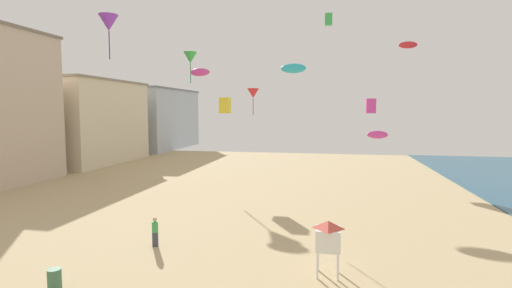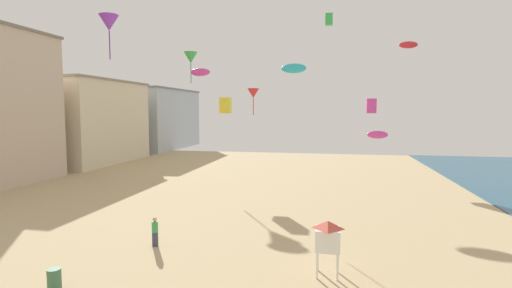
{
  "view_description": "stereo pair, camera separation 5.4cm",
  "coord_description": "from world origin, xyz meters",
  "px_view_note": "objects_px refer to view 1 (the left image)",
  "views": [
    {
      "loc": [
        6.4,
        -7.04,
        7.54
      ],
      "look_at": [
        1.64,
        17.09,
        5.36
      ],
      "focal_mm": 26.71,
      "sensor_mm": 36.0,
      "label": 1
    },
    {
      "loc": [
        6.45,
        -7.03,
        7.54
      ],
      "look_at": [
        1.64,
        17.09,
        5.36
      ],
      "focal_mm": 26.71,
      "sensor_mm": 36.0,
      "label": 2
    }
  ],
  "objects_px": {
    "kite_magenta_parafoil": "(200,72)",
    "kite_purple_delta": "(109,23)",
    "beach_trash_bin": "(54,279)",
    "lifeguard_stand": "(328,236)",
    "kite_red_delta": "(253,93)",
    "kite_cyan_parafoil": "(293,68)",
    "kite_green_box": "(329,19)",
    "kite_green_delta": "(190,58)",
    "kite_magenta_parafoil_2": "(377,135)",
    "kite_flyer": "(155,230)",
    "kite_yellow_box": "(225,105)",
    "kite_red_parafoil": "(408,45)",
    "kite_magenta_box": "(371,106)"
  },
  "relations": [
    {
      "from": "kite_magenta_parafoil",
      "to": "kite_purple_delta",
      "type": "relative_size",
      "value": 0.6
    },
    {
      "from": "kite_yellow_box",
      "to": "kite_cyan_parafoil",
      "type": "bearing_deg",
      "value": 29.61
    },
    {
      "from": "lifeguard_stand",
      "to": "kite_purple_delta",
      "type": "height_order",
      "value": "kite_purple_delta"
    },
    {
      "from": "kite_green_box",
      "to": "kite_purple_delta",
      "type": "distance_m",
      "value": 21.09
    },
    {
      "from": "kite_purple_delta",
      "to": "kite_green_delta",
      "type": "bearing_deg",
      "value": 86.86
    },
    {
      "from": "kite_cyan_parafoil",
      "to": "kite_purple_delta",
      "type": "xyz_separation_m",
      "value": [
        -14.3,
        -12.38,
        2.74
      ]
    },
    {
      "from": "kite_magenta_parafoil",
      "to": "kite_red_delta",
      "type": "bearing_deg",
      "value": -49.98
    },
    {
      "from": "beach_trash_bin",
      "to": "kite_magenta_parafoil",
      "type": "bearing_deg",
      "value": 96.18
    },
    {
      "from": "kite_magenta_parafoil_2",
      "to": "kite_green_delta",
      "type": "distance_m",
      "value": 30.18
    },
    {
      "from": "kite_cyan_parafoil",
      "to": "kite_red_delta",
      "type": "bearing_deg",
      "value": -101.21
    },
    {
      "from": "beach_trash_bin",
      "to": "kite_red_delta",
      "type": "xyz_separation_m",
      "value": [
        4.99,
        17.35,
        8.49
      ]
    },
    {
      "from": "kite_green_delta",
      "to": "kite_magenta_parafoil_2",
      "type": "bearing_deg",
      "value": -45.22
    },
    {
      "from": "lifeguard_stand",
      "to": "kite_red_delta",
      "type": "relative_size",
      "value": 1.16
    },
    {
      "from": "lifeguard_stand",
      "to": "kite_magenta_parafoil_2",
      "type": "height_order",
      "value": "kite_magenta_parafoil_2"
    },
    {
      "from": "kite_flyer",
      "to": "kite_yellow_box",
      "type": "bearing_deg",
      "value": -56.47
    },
    {
      "from": "kite_flyer",
      "to": "kite_green_delta",
      "type": "distance_m",
      "value": 31.11
    },
    {
      "from": "lifeguard_stand",
      "to": "kite_purple_delta",
      "type": "distance_m",
      "value": 25.71
    },
    {
      "from": "beach_trash_bin",
      "to": "kite_red_parafoil",
      "type": "distance_m",
      "value": 32.8
    },
    {
      "from": "kite_green_box",
      "to": "kite_magenta_parafoil",
      "type": "bearing_deg",
      "value": -179.36
    },
    {
      "from": "lifeguard_stand",
      "to": "kite_green_box",
      "type": "distance_m",
      "value": 27.62
    },
    {
      "from": "kite_magenta_parafoil",
      "to": "kite_purple_delta",
      "type": "distance_m",
      "value": 11.86
    },
    {
      "from": "kite_magenta_parafoil_2",
      "to": "kite_red_parafoil",
      "type": "height_order",
      "value": "kite_red_parafoil"
    },
    {
      "from": "kite_flyer",
      "to": "kite_magenta_box",
      "type": "xyz_separation_m",
      "value": [
        13.91,
        26.21,
        7.13
      ]
    },
    {
      "from": "kite_red_parafoil",
      "to": "kite_cyan_parafoil",
      "type": "bearing_deg",
      "value": 157.78
    },
    {
      "from": "lifeguard_stand",
      "to": "kite_magenta_parafoil_2",
      "type": "xyz_separation_m",
      "value": [
        2.99,
        8.3,
        4.14
      ]
    },
    {
      "from": "kite_flyer",
      "to": "kite_red_delta",
      "type": "xyz_separation_m",
      "value": [
        3.15,
        11.75,
        8.02
      ]
    },
    {
      "from": "kite_magenta_parafoil",
      "to": "kite_yellow_box",
      "type": "bearing_deg",
      "value": -30.99
    },
    {
      "from": "kite_cyan_parafoil",
      "to": "kite_yellow_box",
      "type": "bearing_deg",
      "value": -150.39
    },
    {
      "from": "kite_magenta_parafoil",
      "to": "kite_green_delta",
      "type": "bearing_deg",
      "value": 119.52
    },
    {
      "from": "beach_trash_bin",
      "to": "kite_cyan_parafoil",
      "type": "height_order",
      "value": "kite_cyan_parafoil"
    },
    {
      "from": "kite_magenta_parafoil",
      "to": "kite_yellow_box",
      "type": "distance_m",
      "value": 5.42
    },
    {
      "from": "kite_flyer",
      "to": "kite_magenta_parafoil_2",
      "type": "xyz_separation_m",
      "value": [
        12.42,
        6.36,
        5.06
      ]
    },
    {
      "from": "kite_magenta_box",
      "to": "kite_cyan_parafoil",
      "type": "bearing_deg",
      "value": -158.66
    },
    {
      "from": "beach_trash_bin",
      "to": "kite_magenta_parafoil",
      "type": "relative_size",
      "value": 0.41
    },
    {
      "from": "kite_red_parafoil",
      "to": "kite_green_box",
      "type": "bearing_deg",
      "value": 158.27
    },
    {
      "from": "kite_flyer",
      "to": "beach_trash_bin",
      "type": "distance_m",
      "value": 5.91
    },
    {
      "from": "kite_magenta_box",
      "to": "kite_purple_delta",
      "type": "relative_size",
      "value": 0.45
    },
    {
      "from": "kite_magenta_parafoil_2",
      "to": "kite_yellow_box",
      "type": "distance_m",
      "value": 18.83
    },
    {
      "from": "kite_flyer",
      "to": "kite_green_box",
      "type": "height_order",
      "value": "kite_green_box"
    },
    {
      "from": "kite_magenta_parafoil_2",
      "to": "kite_green_delta",
      "type": "bearing_deg",
      "value": 134.78
    },
    {
      "from": "kite_flyer",
      "to": "kite_magenta_parafoil",
      "type": "distance_m",
      "value": 24.2
    },
    {
      "from": "kite_magenta_box",
      "to": "kite_green_delta",
      "type": "relative_size",
      "value": 0.43
    },
    {
      "from": "kite_flyer",
      "to": "kite_magenta_box",
      "type": "distance_m",
      "value": 30.52
    },
    {
      "from": "kite_cyan_parafoil",
      "to": "kite_green_delta",
      "type": "height_order",
      "value": "kite_green_delta"
    },
    {
      "from": "kite_flyer",
      "to": "kite_green_delta",
      "type": "xyz_separation_m",
      "value": [
        -8.04,
        26.98,
        13.23
      ]
    },
    {
      "from": "kite_flyer",
      "to": "kite_cyan_parafoil",
      "type": "height_order",
      "value": "kite_cyan_parafoil"
    },
    {
      "from": "beach_trash_bin",
      "to": "kite_magenta_box",
      "type": "xyz_separation_m",
      "value": [
        15.75,
        31.82,
        7.6
      ]
    },
    {
      "from": "kite_red_delta",
      "to": "kite_magenta_parafoil_2",
      "type": "distance_m",
      "value": 11.12
    },
    {
      "from": "kite_red_delta",
      "to": "kite_green_box",
      "type": "height_order",
      "value": "kite_green_box"
    },
    {
      "from": "beach_trash_bin",
      "to": "kite_yellow_box",
      "type": "distance_m",
      "value": 25.83
    }
  ]
}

